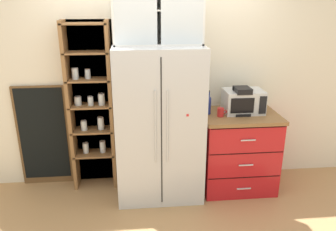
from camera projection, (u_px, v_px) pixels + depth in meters
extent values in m
plane|color=tan|center=(160.00, 190.00, 3.95)|extent=(10.82, 10.82, 0.00)
cube|color=silver|center=(156.00, 78.00, 3.90)|extent=(5.11, 0.10, 2.55)
cube|color=silver|center=(159.00, 123.00, 3.67)|extent=(0.94, 0.69, 1.71)
cube|color=black|center=(162.00, 135.00, 3.34)|extent=(0.01, 0.01, 1.58)
cylinder|color=silver|center=(156.00, 128.00, 3.29)|extent=(0.02, 0.02, 0.77)
cylinder|color=silver|center=(168.00, 128.00, 3.30)|extent=(0.02, 0.02, 0.77)
cube|color=red|center=(188.00, 115.00, 3.29)|extent=(0.02, 0.01, 0.02)
cube|color=brown|center=(93.00, 105.00, 3.90)|extent=(0.54, 0.04, 1.95)
cube|color=olive|center=(70.00, 109.00, 3.75)|extent=(0.04, 0.24, 1.95)
cube|color=olive|center=(112.00, 108.00, 3.79)|extent=(0.04, 0.24, 1.95)
cube|color=olive|center=(95.00, 153.00, 3.95)|extent=(0.48, 0.24, 0.02)
cylinder|color=silver|center=(86.00, 148.00, 3.93)|extent=(0.07, 0.07, 0.12)
cylinder|color=white|center=(86.00, 150.00, 3.94)|extent=(0.06, 0.06, 0.08)
cylinder|color=#B2B2B7|center=(85.00, 143.00, 3.91)|extent=(0.06, 0.06, 0.01)
cylinder|color=silver|center=(103.00, 147.00, 3.95)|extent=(0.07, 0.07, 0.13)
cylinder|color=#E0C67F|center=(103.00, 148.00, 3.96)|extent=(0.06, 0.06, 0.09)
cylinder|color=#B2B2B7|center=(102.00, 141.00, 3.93)|extent=(0.06, 0.06, 0.01)
cube|color=olive|center=(93.00, 130.00, 3.85)|extent=(0.48, 0.24, 0.02)
cylinder|color=silver|center=(84.00, 126.00, 3.81)|extent=(0.07, 0.07, 0.10)
cylinder|color=#382316|center=(84.00, 127.00, 3.82)|extent=(0.06, 0.06, 0.07)
cylinder|color=#B2B2B7|center=(84.00, 121.00, 3.79)|extent=(0.07, 0.07, 0.01)
cylinder|color=silver|center=(101.00, 124.00, 3.83)|extent=(0.07, 0.07, 0.14)
cylinder|color=#2D2D2D|center=(101.00, 125.00, 3.84)|extent=(0.06, 0.06, 0.09)
cylinder|color=#B2B2B7|center=(100.00, 118.00, 3.81)|extent=(0.07, 0.07, 0.01)
cube|color=olive|center=(91.00, 106.00, 3.75)|extent=(0.48, 0.24, 0.02)
cylinder|color=silver|center=(78.00, 101.00, 3.73)|extent=(0.08, 0.08, 0.09)
cylinder|color=beige|center=(78.00, 102.00, 3.73)|extent=(0.07, 0.07, 0.06)
cylinder|color=#B2B2B7|center=(78.00, 97.00, 3.71)|extent=(0.08, 0.08, 0.01)
cylinder|color=silver|center=(91.00, 101.00, 3.72)|extent=(0.06, 0.06, 0.09)
cylinder|color=#B77A38|center=(91.00, 103.00, 3.72)|extent=(0.05, 0.05, 0.06)
cylinder|color=#B2B2B7|center=(90.00, 97.00, 3.70)|extent=(0.06, 0.06, 0.01)
cylinder|color=silver|center=(102.00, 100.00, 3.73)|extent=(0.07, 0.07, 0.12)
cylinder|color=#CCB78C|center=(102.00, 101.00, 3.74)|extent=(0.06, 0.06, 0.08)
cylinder|color=#B2B2B7|center=(101.00, 94.00, 3.71)|extent=(0.07, 0.07, 0.01)
cube|color=olive|center=(89.00, 80.00, 3.66)|extent=(0.48, 0.24, 0.02)
cylinder|color=silver|center=(75.00, 74.00, 3.62)|extent=(0.07, 0.07, 0.11)
cylinder|color=white|center=(75.00, 76.00, 3.63)|extent=(0.06, 0.06, 0.08)
cylinder|color=#B2B2B7|center=(75.00, 68.00, 3.60)|extent=(0.07, 0.07, 0.01)
cylinder|color=silver|center=(88.00, 74.00, 3.65)|extent=(0.06, 0.06, 0.10)
cylinder|color=brown|center=(88.00, 76.00, 3.66)|extent=(0.05, 0.05, 0.06)
cylinder|color=#B2B2B7|center=(87.00, 70.00, 3.63)|extent=(0.06, 0.06, 0.01)
cube|color=olive|center=(86.00, 52.00, 3.56)|extent=(0.48, 0.24, 0.02)
cube|color=olive|center=(84.00, 24.00, 3.46)|extent=(0.48, 0.24, 0.02)
cube|color=red|center=(237.00, 152.00, 3.91)|extent=(0.84, 0.63, 0.89)
cube|color=olive|center=(240.00, 115.00, 3.76)|extent=(0.87, 0.66, 0.04)
cube|color=black|center=(245.00, 178.00, 3.67)|extent=(0.82, 0.00, 0.01)
cube|color=silver|center=(244.00, 189.00, 3.70)|extent=(0.16, 0.01, 0.01)
cube|color=black|center=(247.00, 153.00, 3.57)|extent=(0.82, 0.00, 0.01)
cube|color=silver|center=(246.00, 165.00, 3.61)|extent=(0.16, 0.01, 0.01)
cube|color=black|center=(249.00, 128.00, 3.47)|extent=(0.82, 0.00, 0.01)
cube|color=silver|center=(248.00, 140.00, 3.51)|extent=(0.16, 0.01, 0.01)
cube|color=silver|center=(243.00, 101.00, 3.76)|extent=(0.44, 0.32, 0.26)
cube|color=black|center=(242.00, 106.00, 3.60)|extent=(0.26, 0.01, 0.17)
cube|color=black|center=(263.00, 105.00, 3.62)|extent=(0.08, 0.01, 0.20)
cube|color=black|center=(241.00, 113.00, 3.73)|extent=(0.17, 0.20, 0.03)
cube|color=black|center=(240.00, 100.00, 3.75)|extent=(0.17, 0.06, 0.30)
cube|color=black|center=(242.00, 90.00, 3.64)|extent=(0.17, 0.20, 0.06)
cylinder|color=black|center=(241.00, 107.00, 3.70)|extent=(0.11, 0.11, 0.12)
cylinder|color=red|center=(220.00, 112.00, 3.65)|extent=(0.07, 0.07, 0.10)
torus|color=red|center=(225.00, 112.00, 3.65)|extent=(0.05, 0.01, 0.05)
cylinder|color=navy|center=(208.00, 106.00, 3.71)|extent=(0.06, 0.06, 0.19)
cone|color=navy|center=(209.00, 97.00, 3.68)|extent=(0.06, 0.06, 0.04)
cylinder|color=navy|center=(209.00, 95.00, 3.67)|extent=(0.02, 0.02, 0.07)
cylinder|color=black|center=(209.00, 91.00, 3.66)|extent=(0.03, 0.03, 0.01)
cylinder|color=#285B33|center=(239.00, 104.00, 3.77)|extent=(0.07, 0.07, 0.20)
cone|color=#285B33|center=(240.00, 95.00, 3.73)|extent=(0.07, 0.07, 0.04)
cylinder|color=#285B33|center=(240.00, 93.00, 3.72)|extent=(0.03, 0.03, 0.07)
cylinder|color=black|center=(241.00, 89.00, 3.71)|extent=(0.03, 0.03, 0.01)
cube|color=silver|center=(157.00, 10.00, 3.43)|extent=(0.90, 0.02, 0.68)
cube|color=silver|center=(158.00, 44.00, 3.40)|extent=(0.90, 0.32, 0.02)
cube|color=silver|center=(113.00, 10.00, 3.25)|extent=(0.02, 0.32, 0.68)
cube|color=silver|center=(201.00, 10.00, 3.33)|extent=(0.02, 0.32, 0.68)
cube|color=silver|center=(158.00, 10.00, 3.29)|extent=(0.87, 0.30, 0.02)
cube|color=silver|center=(135.00, 11.00, 3.12)|extent=(0.41, 0.01, 0.64)
cube|color=silver|center=(182.00, 11.00, 3.16)|extent=(0.41, 0.01, 0.64)
cylinder|color=silver|center=(127.00, 43.00, 3.36)|extent=(0.05, 0.05, 0.00)
cylinder|color=silver|center=(127.00, 40.00, 3.35)|extent=(0.01, 0.01, 0.07)
cone|color=silver|center=(127.00, 33.00, 3.33)|extent=(0.06, 0.06, 0.05)
cylinder|color=silver|center=(188.00, 42.00, 3.42)|extent=(0.05, 0.05, 0.00)
cylinder|color=silver|center=(189.00, 39.00, 3.41)|extent=(0.01, 0.01, 0.07)
cone|color=silver|center=(189.00, 33.00, 3.39)|extent=(0.06, 0.06, 0.05)
cylinder|color=white|center=(130.00, 6.00, 3.25)|extent=(0.06, 0.06, 0.07)
cylinder|color=white|center=(149.00, 6.00, 3.27)|extent=(0.06, 0.06, 0.07)
cylinder|color=white|center=(167.00, 6.00, 3.28)|extent=(0.06, 0.06, 0.07)
cylinder|color=white|center=(185.00, 6.00, 3.30)|extent=(0.06, 0.06, 0.07)
cube|color=brown|center=(44.00, 136.00, 3.93)|extent=(0.60, 0.04, 1.23)
cube|color=black|center=(43.00, 135.00, 3.90)|extent=(0.54, 0.01, 1.13)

